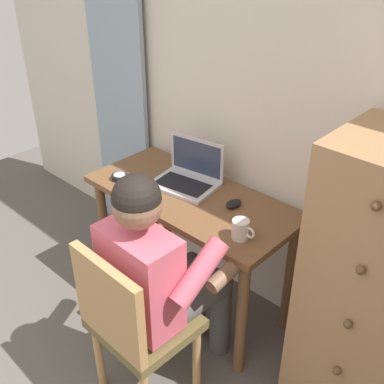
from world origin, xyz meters
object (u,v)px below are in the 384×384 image
(chair, at_px, (132,322))
(computer_mouse, at_px, (234,204))
(desk_clock, at_px, (120,177))
(dresser, at_px, (376,291))
(laptop, at_px, (188,175))
(person_seated, at_px, (162,270))
(desk, at_px, (191,214))
(coffee_mug, at_px, (241,229))

(chair, distance_m, computer_mouse, 0.77)
(desk_clock, bearing_deg, dresser, 7.71)
(laptop, bearing_deg, person_seated, -57.01)
(laptop, height_order, computer_mouse, laptop)
(dresser, distance_m, desk_clock, 1.44)
(person_seated, bearing_deg, computer_mouse, 93.07)
(person_seated, relative_size, desk_clock, 13.28)
(dresser, bearing_deg, desk_clock, -172.29)
(chair, height_order, person_seated, person_seated)
(computer_mouse, bearing_deg, chair, -87.62)
(desk_clock, bearing_deg, desk, 20.44)
(desk, distance_m, computer_mouse, 0.28)
(coffee_mug, bearing_deg, computer_mouse, 135.41)
(desk, height_order, desk_clock, desk_clock)
(person_seated, height_order, coffee_mug, person_seated)
(dresser, height_order, coffee_mug, dresser)
(desk, xyz_separation_m, chair, (0.26, -0.66, -0.13))
(desk, distance_m, coffee_mug, 0.48)
(desk, height_order, dresser, dresser)
(dresser, distance_m, coffee_mug, 0.62)
(chair, relative_size, coffee_mug, 7.31)
(person_seated, bearing_deg, laptop, 122.99)
(desk_clock, bearing_deg, laptop, 36.20)
(person_seated, distance_m, laptop, 0.67)
(chair, height_order, coffee_mug, chair)
(chair, relative_size, computer_mouse, 8.77)
(dresser, height_order, laptop, dresser)
(laptop, bearing_deg, desk, -40.31)
(coffee_mug, bearing_deg, person_seated, -115.21)
(dresser, xyz_separation_m, desk_clock, (-1.42, -0.19, 0.09))
(desk, bearing_deg, person_seated, -60.67)
(dresser, bearing_deg, person_seated, -145.60)
(desk_clock, bearing_deg, person_seated, -25.71)
(dresser, height_order, computer_mouse, dresser)
(person_seated, bearing_deg, desk, 119.33)
(chair, xyz_separation_m, desk_clock, (-0.66, 0.51, 0.27))
(laptop, relative_size, desk_clock, 4.16)
(dresser, bearing_deg, desk, -177.64)
(dresser, distance_m, laptop, 1.12)
(chair, bearing_deg, laptop, 115.67)
(person_seated, xyz_separation_m, computer_mouse, (-0.03, 0.53, 0.09))
(dresser, bearing_deg, laptop, 178.15)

